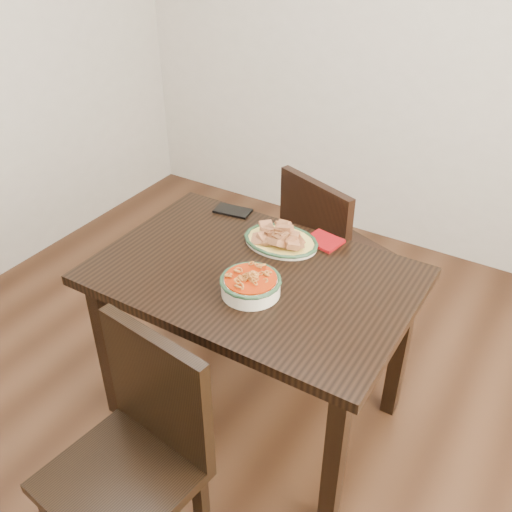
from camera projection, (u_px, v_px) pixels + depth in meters
The scene contains 9 objects.
floor at pixel (233, 409), 2.54m from camera, with size 3.50×3.50×0.00m, color #351E10.
wall_back at pixel (407, 28), 3.06m from camera, with size 3.50×0.10×2.60m, color beige.
dining_table at pixel (253, 293), 2.18m from camera, with size 1.18×0.79×0.75m.
chair_far at pixel (328, 250), 2.71m from camera, with size 0.54×0.54×0.89m.
chair_near at pixel (138, 447), 1.78m from camera, with size 0.47×0.47×0.89m.
fish_plate at pixel (281, 234), 2.27m from camera, with size 0.30×0.24×0.11m.
noodle_bowl at pixel (251, 283), 2.00m from camera, with size 0.22×0.22×0.08m.
smartphone at pixel (233, 211), 2.50m from camera, with size 0.16×0.08×0.01m, color black.
napkin at pixel (324, 241), 2.30m from camera, with size 0.14×0.11×0.01m, color maroon.
Camera 1 is at (0.99, -1.42, 1.98)m, focal length 40.00 mm.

